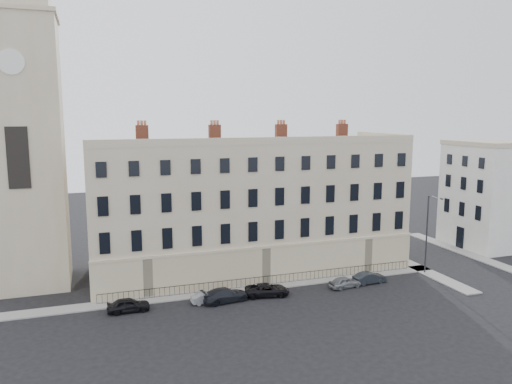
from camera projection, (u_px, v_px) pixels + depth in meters
ground at (342, 296)px, 50.30m from camera, size 160.00×160.00×0.00m
terrace at (249, 206)px, 58.46m from camera, size 36.22×12.22×17.00m
church_tower at (20, 109)px, 51.03m from camera, size 8.00×8.13×44.00m
adjacent_building at (492, 196)px, 68.71m from camera, size 10.00×10.00×14.00m
pavement_terrace at (233, 290)px, 51.80m from camera, size 48.00×2.00×0.12m
pavement_east_return at (404, 262)px, 61.90m from camera, size 2.00×24.00×0.12m
pavement_adjacent at (459, 250)px, 66.94m from camera, size 2.00×20.00×0.12m
railings at (268, 280)px, 53.37m from camera, size 35.00×0.04×0.96m
car_a at (128, 305)px, 46.18m from camera, size 3.91×1.61×1.33m
car_b at (208, 298)px, 48.36m from camera, size 3.25×1.20×1.06m
car_c at (225, 295)px, 48.69m from camera, size 4.94×2.55×1.37m
car_d at (267, 290)px, 50.28m from camera, size 4.80×2.80×1.25m
car_e at (345, 282)px, 52.65m from camera, size 3.72×1.92×1.21m
car_f at (369, 278)px, 54.02m from camera, size 3.82×1.56×1.23m
streetlamp at (428, 231)px, 56.73m from camera, size 0.82×1.89×9.09m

